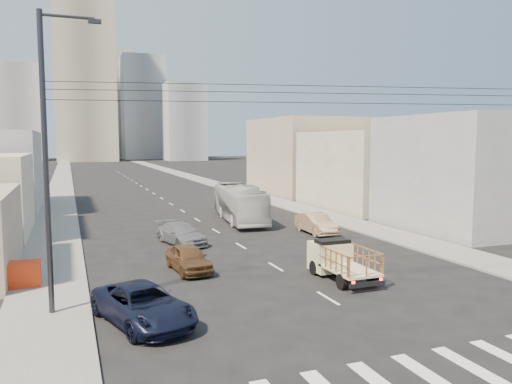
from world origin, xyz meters
TOP-DOWN VIEW (x-y plane):
  - ground at (0.00, 0.00)m, footprint 420.00×420.00m
  - sidewalk_left at (-11.75, 70.00)m, footprint 3.50×180.00m
  - sidewalk_right at (11.75, 70.00)m, footprint 3.50×180.00m
  - crosswalk at (0.02, -6.00)m, footprint 18.59×3.80m
  - lane_dashes at (0.00, 53.00)m, footprint 0.15×104.00m
  - flatbed_pickup at (2.10, 4.53)m, footprint 1.95×4.41m
  - navy_pickup at (-8.18, 1.77)m, footprint 3.93×5.84m
  - city_bus at (3.32, 23.95)m, footprint 4.01×11.64m
  - sedan_brown at (-4.77, 8.80)m, footprint 2.01×4.33m
  - sedan_tan at (6.82, 16.22)m, footprint 1.71×4.67m
  - sedan_grey at (-3.61, 16.01)m, footprint 3.10×5.26m
  - streetlamp_left at (-11.39, 4.00)m, footprint 2.36×0.25m
  - overhead_wires at (0.00, 1.50)m, footprint 23.01×5.02m
  - crate_stack at (-13.00, 8.57)m, footprint 1.80×1.20m
  - bldg_right_near at (19.00, 14.00)m, footprint 10.00×12.00m
  - bldg_right_mid at (19.50, 28.00)m, footprint 11.00×14.00m
  - bldg_right_far at (20.00, 44.00)m, footprint 12.00×16.00m
  - high_rise_tower at (-4.00, 170.00)m, footprint 20.00×20.00m
  - midrise_ne at (18.00, 185.00)m, footprint 16.00×16.00m
  - midrise_nw at (-26.00, 180.00)m, footprint 15.00×15.00m
  - midrise_back at (6.00, 200.00)m, footprint 18.00×18.00m
  - midrise_east at (30.00, 165.00)m, footprint 14.00×14.00m

SIDE VIEW (x-z plane):
  - ground at x=0.00m, z-range 0.00..0.00m
  - lane_dashes at x=0.00m, z-range 0.00..0.01m
  - crosswalk at x=0.02m, z-range 0.00..0.01m
  - sidewalk_left at x=-11.75m, z-range 0.00..0.12m
  - sidewalk_right at x=11.75m, z-range 0.00..0.12m
  - crate_stack at x=-13.00m, z-range 0.12..1.26m
  - sedan_grey at x=-3.61m, z-range 0.00..1.43m
  - sedan_brown at x=-4.77m, z-range 0.00..1.43m
  - navy_pickup at x=-8.18m, z-range 0.00..1.49m
  - sedan_tan at x=6.82m, z-range 0.00..1.53m
  - flatbed_pickup at x=2.10m, z-range 0.14..2.04m
  - city_bus at x=3.32m, z-range 0.00..3.18m
  - bldg_right_mid at x=19.50m, z-range 0.00..8.00m
  - bldg_right_near at x=19.00m, z-range 0.00..9.00m
  - bldg_right_far at x=20.00m, z-range 0.00..10.00m
  - streetlamp_left at x=-11.39m, z-range 0.44..12.44m
  - overhead_wires at x=0.00m, z-range 8.60..9.33m
  - midrise_east at x=30.00m, z-range 0.00..28.00m
  - midrise_nw at x=-26.00m, z-range 0.00..34.00m
  - midrise_ne at x=18.00m, z-range 0.00..40.00m
  - midrise_back at x=6.00m, z-range 0.00..44.00m
  - high_rise_tower at x=-4.00m, z-range 0.00..60.00m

